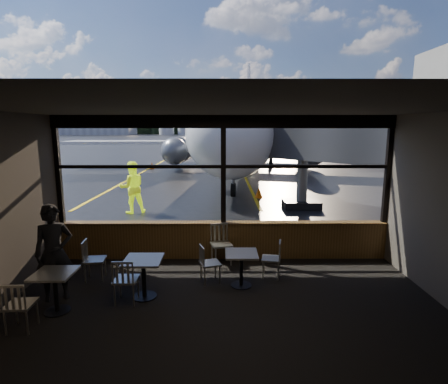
{
  "coord_description": "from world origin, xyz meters",
  "views": [
    {
      "loc": [
        -0.02,
        -8.31,
        3.18
      ],
      "look_at": [
        0.02,
        1.0,
        1.5
      ],
      "focal_mm": 28.0,
      "sensor_mm": 36.0,
      "label": 1
    }
  ],
  "objects_px": {
    "chair_near_e": "(271,259)",
    "chair_near_n": "(221,245)",
    "chair_near_w": "(210,264)",
    "cone_wing": "(152,165)",
    "cafe_table_mid": "(144,278)",
    "ground_crew": "(132,187)",
    "cafe_table_near": "(241,270)",
    "cafe_table_left": "(56,292)",
    "jet_bridge": "(314,151)",
    "cone_nose": "(259,192)",
    "chair_mid_w": "(95,260)",
    "airliner": "(244,100)",
    "chair_left_s": "(20,305)",
    "passenger": "(54,253)",
    "chair_mid_s": "(126,280)"
  },
  "relations": [
    {
      "from": "chair_near_e",
      "to": "chair_near_n",
      "type": "xyz_separation_m",
      "value": [
        -1.08,
        0.74,
        0.07
      ]
    },
    {
      "from": "chair_near_w",
      "to": "cone_wing",
      "type": "relative_size",
      "value": 1.54
    },
    {
      "from": "chair_near_n",
      "to": "cone_wing",
      "type": "distance_m",
      "value": 21.17
    },
    {
      "from": "cafe_table_mid",
      "to": "chair_near_e",
      "type": "height_order",
      "value": "chair_near_e"
    },
    {
      "from": "chair_near_e",
      "to": "ground_crew",
      "type": "xyz_separation_m",
      "value": [
        -4.5,
        5.97,
        0.58
      ]
    },
    {
      "from": "cafe_table_near",
      "to": "chair_near_w",
      "type": "height_order",
      "value": "chair_near_w"
    },
    {
      "from": "cafe_table_left",
      "to": "chair_near_n",
      "type": "xyz_separation_m",
      "value": [
        2.89,
        2.2,
        0.11
      ]
    },
    {
      "from": "jet_bridge",
      "to": "chair_near_n",
      "type": "distance_m",
      "value": 7.18
    },
    {
      "from": "cafe_table_mid",
      "to": "cone_nose",
      "type": "bearing_deg",
      "value": 71.95
    },
    {
      "from": "chair_near_n",
      "to": "cone_nose",
      "type": "xyz_separation_m",
      "value": [
        1.73,
        8.16,
        -0.23
      ]
    },
    {
      "from": "ground_crew",
      "to": "chair_near_e",
      "type": "bearing_deg",
      "value": 103.05
    },
    {
      "from": "chair_near_n",
      "to": "cone_nose",
      "type": "height_order",
      "value": "chair_near_n"
    },
    {
      "from": "chair_mid_w",
      "to": "cone_wing",
      "type": "distance_m",
      "value": 21.47
    },
    {
      "from": "ground_crew",
      "to": "airliner",
      "type": "bearing_deg",
      "value": -132.68
    },
    {
      "from": "airliner",
      "to": "jet_bridge",
      "type": "height_order",
      "value": "airliner"
    },
    {
      "from": "chair_mid_w",
      "to": "ground_crew",
      "type": "height_order",
      "value": "ground_crew"
    },
    {
      "from": "cafe_table_near",
      "to": "chair_left_s",
      "type": "height_order",
      "value": "chair_left_s"
    },
    {
      "from": "cafe_table_mid",
      "to": "chair_near_n",
      "type": "relative_size",
      "value": 0.8
    },
    {
      "from": "airliner",
      "to": "ground_crew",
      "type": "height_order",
      "value": "airliner"
    },
    {
      "from": "cafe_table_near",
      "to": "passenger",
      "type": "distance_m",
      "value": 3.6
    },
    {
      "from": "cafe_table_near",
      "to": "passenger",
      "type": "bearing_deg",
      "value": -171.55
    },
    {
      "from": "jet_bridge",
      "to": "chair_mid_w",
      "type": "bearing_deg",
      "value": -133.1
    },
    {
      "from": "airliner",
      "to": "chair_near_n",
      "type": "relative_size",
      "value": 36.93
    },
    {
      "from": "cone_nose",
      "to": "chair_mid_w",
      "type": "bearing_deg",
      "value": -116.05
    },
    {
      "from": "airliner",
      "to": "chair_mid_w",
      "type": "relative_size",
      "value": 40.11
    },
    {
      "from": "airliner",
      "to": "cafe_table_left",
      "type": "relative_size",
      "value": 48.07
    },
    {
      "from": "ground_crew",
      "to": "cafe_table_mid",
      "type": "bearing_deg",
      "value": 81.83
    },
    {
      "from": "cafe_table_near",
      "to": "chair_near_e",
      "type": "xyz_separation_m",
      "value": [
        0.67,
        0.44,
        0.05
      ]
    },
    {
      "from": "cafe_table_mid",
      "to": "cone_wing",
      "type": "bearing_deg",
      "value": 100.86
    },
    {
      "from": "chair_near_w",
      "to": "airliner",
      "type": "bearing_deg",
      "value": 156.89
    },
    {
      "from": "jet_bridge",
      "to": "cafe_table_mid",
      "type": "height_order",
      "value": "jet_bridge"
    },
    {
      "from": "cone_nose",
      "to": "airliner",
      "type": "bearing_deg",
      "value": 90.08
    },
    {
      "from": "airliner",
      "to": "cafe_table_mid",
      "type": "distance_m",
      "value": 22.86
    },
    {
      "from": "chair_near_e",
      "to": "passenger",
      "type": "relative_size",
      "value": 0.45
    },
    {
      "from": "chair_near_n",
      "to": "cone_wing",
      "type": "relative_size",
      "value": 1.8
    },
    {
      "from": "chair_mid_s",
      "to": "cafe_table_near",
      "type": "bearing_deg",
      "value": 17.89
    },
    {
      "from": "cafe_table_mid",
      "to": "ground_crew",
      "type": "bearing_deg",
      "value": 105.82
    },
    {
      "from": "cafe_table_left",
      "to": "ground_crew",
      "type": "relative_size",
      "value": 0.37
    },
    {
      "from": "cafe_table_left",
      "to": "chair_mid_s",
      "type": "bearing_deg",
      "value": 16.9
    },
    {
      "from": "ground_crew",
      "to": "chair_mid_w",
      "type": "bearing_deg",
      "value": 72.93
    },
    {
      "from": "chair_mid_s",
      "to": "jet_bridge",
      "type": "bearing_deg",
      "value": 55.74
    },
    {
      "from": "cafe_table_mid",
      "to": "chair_near_w",
      "type": "distance_m",
      "value": 1.41
    },
    {
      "from": "passenger",
      "to": "jet_bridge",
      "type": "bearing_deg",
      "value": 22.03
    },
    {
      "from": "airliner",
      "to": "chair_near_n",
      "type": "distance_m",
      "value": 21.07
    },
    {
      "from": "cafe_table_mid",
      "to": "chair_left_s",
      "type": "height_order",
      "value": "chair_left_s"
    },
    {
      "from": "chair_near_e",
      "to": "chair_mid_w",
      "type": "xyz_separation_m",
      "value": [
        -3.76,
        -0.13,
        0.03
      ]
    },
    {
      "from": "chair_near_n",
      "to": "cone_wing",
      "type": "bearing_deg",
      "value": -89.54
    },
    {
      "from": "jet_bridge",
      "to": "cafe_table_left",
      "type": "xyz_separation_m",
      "value": [
        -6.54,
        -8.1,
        -1.96
      ]
    },
    {
      "from": "jet_bridge",
      "to": "chair_near_e",
      "type": "bearing_deg",
      "value": -111.16
    },
    {
      "from": "chair_near_n",
      "to": "chair_mid_s",
      "type": "height_order",
      "value": "chair_near_n"
    }
  ]
}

